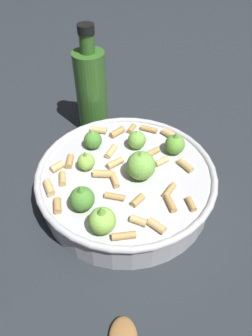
{
  "coord_description": "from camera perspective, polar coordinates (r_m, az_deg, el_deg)",
  "views": [
    {
      "loc": [
        -0.27,
        -0.24,
        0.43
      ],
      "look_at": [
        0.0,
        0.0,
        0.07
      ],
      "focal_mm": 33.23,
      "sensor_mm": 36.0,
      "label": 1
    }
  ],
  "objects": [
    {
      "name": "ground_plane",
      "position": [
        0.56,
        0.0,
        -4.88
      ],
      "size": [
        2.4,
        2.4,
        0.0
      ],
      "primitive_type": "plane",
      "color": "#23282D"
    },
    {
      "name": "cooking_pan",
      "position": [
        0.53,
        -0.04,
        -2.39
      ],
      "size": [
        0.3,
        0.3,
        0.11
      ],
      "color": "#B7B7BC",
      "rests_on": "ground"
    },
    {
      "name": "olive_oil_bottle",
      "position": [
        0.66,
        -6.41,
        14.06
      ],
      "size": [
        0.06,
        0.06,
        0.22
      ],
      "color": "#336023",
      "rests_on": "ground"
    }
  ]
}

